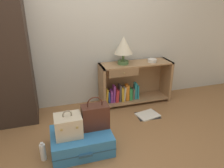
% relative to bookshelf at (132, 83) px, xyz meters
% --- Properties ---
extents(ground_plane, '(9.00, 9.00, 0.00)m').
position_rel_bookshelf_xyz_m(ground_plane, '(-0.67, -1.26, -0.33)').
color(ground_plane, olive).
extents(back_wall, '(6.40, 0.10, 2.60)m').
position_rel_bookshelf_xyz_m(back_wall, '(-0.67, 0.24, 0.97)').
color(back_wall, beige).
rests_on(back_wall, ground_plane).
extents(bookshelf, '(1.17, 0.37, 0.68)m').
position_rel_bookshelf_xyz_m(bookshelf, '(0.00, 0.00, 0.00)').
color(bookshelf, '#A37A51').
rests_on(bookshelf, ground_plane).
extents(table_lamp, '(0.28, 0.28, 0.43)m').
position_rel_bookshelf_xyz_m(table_lamp, '(-0.16, -0.01, 0.62)').
color(table_lamp, '#4C7542').
rests_on(table_lamp, bookshelf).
extents(bowl, '(0.14, 0.14, 0.05)m').
position_rel_bookshelf_xyz_m(bowl, '(0.31, -0.05, 0.37)').
color(bowl, silver).
rests_on(bowl, bookshelf).
extents(suitcase_large, '(0.68, 0.53, 0.23)m').
position_rel_bookshelf_xyz_m(suitcase_large, '(-1.01, -0.97, -0.21)').
color(suitcase_large, teal).
rests_on(suitcase_large, ground_plane).
extents(train_case, '(0.29, 0.25, 0.31)m').
position_rel_bookshelf_xyz_m(train_case, '(-1.14, -0.98, 0.02)').
color(train_case, beige).
rests_on(train_case, suitcase_large).
extents(handbag, '(0.31, 0.16, 0.40)m').
position_rel_bookshelf_xyz_m(handbag, '(-0.82, -0.92, 0.05)').
color(handbag, '#472319').
rests_on(handbag, suitcase_large).
extents(bottle, '(0.06, 0.06, 0.22)m').
position_rel_bookshelf_xyz_m(bottle, '(-1.43, -1.02, -0.23)').
color(bottle, white).
rests_on(bottle, ground_plane).
extents(open_book_on_floor, '(0.36, 0.30, 0.02)m').
position_rel_bookshelf_xyz_m(open_book_on_floor, '(0.06, -0.51, -0.32)').
color(open_book_on_floor, white).
rests_on(open_book_on_floor, ground_plane).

